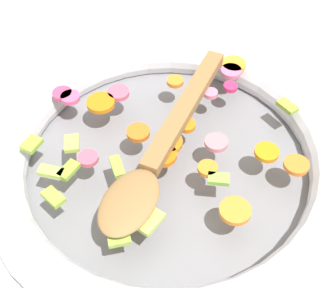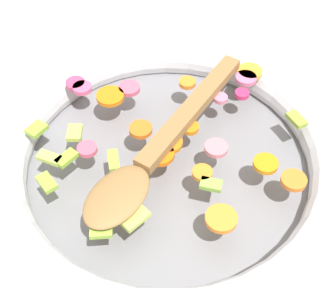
{
  "view_description": "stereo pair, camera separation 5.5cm",
  "coord_description": "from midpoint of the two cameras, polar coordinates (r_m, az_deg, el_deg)",
  "views": [
    {
      "loc": [
        -0.31,
        0.2,
        0.46
      ],
      "look_at": [
        0.0,
        0.0,
        0.05
      ],
      "focal_mm": 50.0,
      "sensor_mm": 36.0,
      "label": 1
    },
    {
      "loc": [
        -0.33,
        0.15,
        0.46
      ],
      "look_at": [
        0.0,
        0.0,
        0.05
      ],
      "focal_mm": 50.0,
      "sensor_mm": 36.0,
      "label": 2
    }
  ],
  "objects": [
    {
      "name": "ground_plane",
      "position": [
        0.59,
        -2.68,
        -3.36
      ],
      "size": [
        4.0,
        4.0,
        0.0
      ],
      "primitive_type": "plane",
      "color": "silver"
    },
    {
      "name": "skillet",
      "position": [
        0.57,
        -2.75,
        -2.01
      ],
      "size": [
        0.44,
        0.44,
        0.05
      ],
      "color": "slate",
      "rests_on": "ground_plane"
    },
    {
      "name": "chopped_vegetables",
      "position": [
        0.56,
        -3.01,
        1.26
      ],
      "size": [
        0.3,
        0.33,
        0.01
      ],
      "color": "orange",
      "rests_on": "skillet"
    },
    {
      "name": "wooden_spoon",
      "position": [
        0.53,
        -4.06,
        -1.06
      ],
      "size": [
        0.2,
        0.28,
        0.01
      ],
      "color": "olive",
      "rests_on": "chopped_vegetables"
    }
  ]
}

